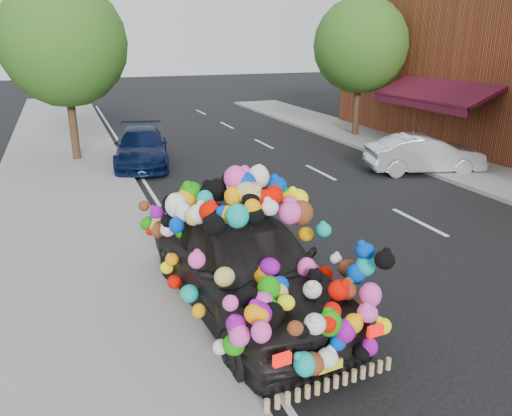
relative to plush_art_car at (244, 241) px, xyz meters
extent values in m
plane|color=black|center=(1.68, 2.27, -1.18)|extent=(100.00, 100.00, 0.00)
cube|color=gray|center=(-2.62, 2.27, -1.12)|extent=(4.00, 60.00, 0.12)
cube|color=gray|center=(-0.67, 2.27, -1.12)|extent=(0.15, 60.00, 0.13)
cube|color=gray|center=(9.88, 5.27, -1.12)|extent=(3.00, 40.00, 0.12)
cube|color=#4D0E20|center=(10.38, 8.27, 1.17)|extent=(1.62, 5.20, 0.75)
cube|color=#4D0E20|center=(9.63, 8.27, 0.77)|extent=(0.06, 5.20, 0.35)
cylinder|color=#332114|center=(-2.12, 11.77, 0.18)|extent=(0.28, 0.28, 2.73)
sphere|color=#255516|center=(-2.12, 11.77, 2.85)|extent=(4.20, 4.20, 4.20)
cylinder|color=#332114|center=(9.68, 12.27, 0.14)|extent=(0.28, 0.28, 2.64)
sphere|color=#255516|center=(9.68, 12.27, 2.72)|extent=(4.00, 4.00, 4.00)
imported|color=black|center=(0.00, 0.00, -0.36)|extent=(2.36, 4.98, 1.64)
cube|color=red|center=(-0.44, -2.48, -0.40)|extent=(0.22, 0.08, 0.14)
cube|color=red|center=(0.87, -2.36, -0.40)|extent=(0.22, 0.08, 0.14)
cube|color=yellow|center=(0.21, -2.43, -0.70)|extent=(0.34, 0.07, 0.12)
imported|color=#081133|center=(-0.01, 10.42, -0.56)|extent=(2.44, 4.55, 1.25)
imported|color=silver|center=(8.44, 6.06, -0.57)|extent=(3.96, 2.28, 1.23)
camera|label=1|loc=(-2.43, -6.81, 3.03)|focal=35.00mm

